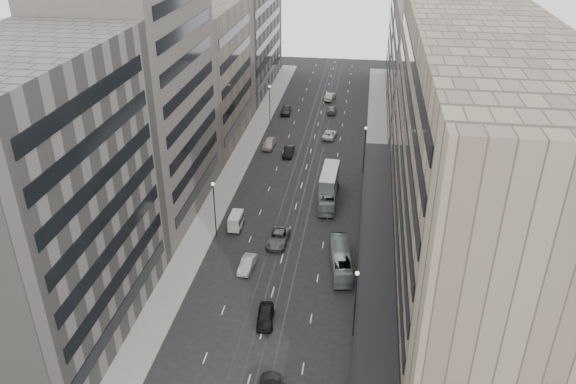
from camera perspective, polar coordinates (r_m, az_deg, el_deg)
The scene contains 27 objects.
ground at distance 66.57m, azimuth -1.72°, elevation -10.67°, with size 220.00×220.00×0.00m, color black.
sidewalk_right at distance 97.94m, azimuth 8.99°, elevation 2.51°, with size 4.00×125.00×0.15m, color gray.
sidewalk_left at distance 100.22m, azimuth -4.85°, elevation 3.37°, with size 4.00×125.00×0.15m, color gray.
department_store at distance 66.00m, azimuth 18.04°, elevation 2.74°, with size 19.20×60.00×30.00m.
building_right_mid at distance 108.03m, azimuth 14.63°, elevation 11.15°, with size 15.00×28.00×24.00m, color #4E4843.
building_right_far at distance 136.57m, azimuth 13.66°, elevation 15.52°, with size 15.00×32.00×28.00m, color #5E5B55.
building_left_a at distance 59.36m, azimuth -24.26°, elevation -1.27°, with size 15.00×28.00×30.00m, color #5E5B55.
building_left_b at distance 80.53m, azimuth -14.95°, elevation 9.24°, with size 15.00×26.00×34.00m, color #4E4843.
building_left_c at distance 106.06m, azimuth -9.22°, elevation 11.67°, with size 15.00×28.00×25.00m, color #726758.
building_left_d at distance 136.64m, azimuth -5.20°, elevation 16.16°, with size 15.00×38.00×28.00m, color #5E5B55.
lamp_right_near at distance 58.75m, azimuth 6.88°, elevation -10.48°, with size 0.44×0.44×8.32m.
lamp_right_far at distance 93.54m, azimuth 7.81°, elevation 4.79°, with size 0.44×0.44×8.32m.
lamp_left_near at distance 75.35m, azimuth -7.50°, elevation -1.16°, with size 0.44×0.44×8.32m.
lamp_left_far at distance 113.86m, azimuth -1.87°, elevation 9.28°, with size 0.44×0.44×8.32m.
bus_near at distance 70.73m, azimuth 5.36°, elevation -6.82°, with size 2.27×9.71×2.71m, color gray.
bus_far at distance 84.95m, azimuth 4.11°, elevation -0.36°, with size 2.32×9.93×2.76m, color #939E95.
double_decker at distance 86.42m, azimuth 4.21°, elevation 0.96°, with size 2.77×8.38×4.55m.
panel_van at distance 78.91m, azimuth -5.31°, elevation -2.92°, with size 1.76×3.54×2.23m.
sedan_0 at distance 62.88m, azimuth -2.31°, elevation -12.49°, with size 1.80×4.48×1.53m, color black.
sedan_1 at distance 70.85m, azimuth -4.18°, elevation -7.33°, with size 1.49×4.28×1.41m, color beige.
sedan_2 at distance 75.64m, azimuth -1.01°, elevation -4.69°, with size 2.51×5.45×1.52m, color #5B5B5D.
sedan_4 at distance 104.39m, azimuth -1.94°, elevation 4.95°, with size 1.97×4.89×1.67m, color #BFB09E.
sedan_5 at distance 101.27m, azimuth 0.06°, elevation 4.18°, with size 1.64×4.71×1.55m, color black.
sedan_6 at distance 109.22m, azimuth 4.25°, elevation 5.87°, with size 2.26×4.90×1.36m, color white.
sedan_7 at distance 122.55m, azimuth 4.47°, elevation 8.34°, with size 1.89×4.66×1.35m, color slate.
sedan_8 at distance 121.47m, azimuth -0.20°, elevation 8.34°, with size 2.03×5.04×1.72m, color #29282B.
sedan_9 at distance 130.50m, azimuth 4.28°, elevation 9.65°, with size 1.75×5.03×1.66m, color #A8A38B.
Camera 1 is at (9.40, -51.23, 41.46)m, focal length 35.00 mm.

